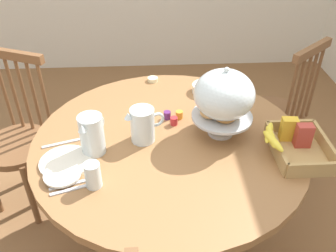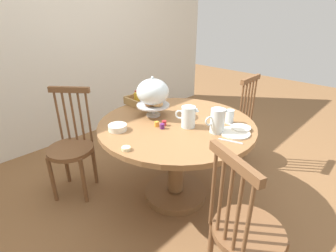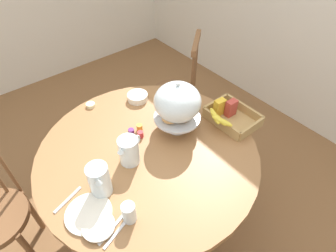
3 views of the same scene
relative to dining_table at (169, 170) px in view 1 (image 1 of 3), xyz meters
The scene contains 18 objects.
dining_table is the anchor object (origin of this frame).
windsor_chair_near_window 0.94m from the dining_table, 128.53° to the left, with size 0.47×0.47×0.97m.
windsor_chair_by_cabinet 0.94m from the dining_table, 113.85° to the right, with size 0.43×0.43×0.97m.
pastry_stand_with_dome 0.47m from the dining_table, 96.83° to the left, with size 0.28×0.28×0.34m.
orange_juice_pitcher 0.45m from the dining_table, 77.73° to the right, with size 0.18×0.11×0.18m.
milk_pitcher 0.30m from the dining_table, 89.60° to the right, with size 0.11×0.19×0.17m.
cereal_basket 0.61m from the dining_table, 77.35° to the left, with size 0.32×0.30×0.12m.
china_plate_large 0.52m from the dining_table, 72.02° to the right, with size 0.22×0.22×0.01m, color white.
china_plate_small 0.55m from the dining_table, 62.13° to the right, with size 0.15×0.15×0.01m, color white.
cereal_bowl 0.52m from the dining_table, 152.04° to the left, with size 0.14×0.14×0.04m, color white.
drinking_glass 0.50m from the dining_table, 47.41° to the right, with size 0.06×0.06×0.11m, color silver.
butter_dish 0.60m from the dining_table, behind, with size 0.06×0.06×0.02m, color beige.
jam_jar_strawberry 0.25m from the dining_table, 165.23° to the left, with size 0.04×0.04×0.04m, color #B7282D.
jam_jar_apricot 0.28m from the dining_table, 160.04° to the left, with size 0.04×0.04×0.04m, color orange.
jam_jar_grape 0.27m from the dining_table, behind, with size 0.04×0.04×0.04m, color #5B2366.
table_knife 0.53m from the dining_table, 55.55° to the right, with size 0.17×0.01×0.01m, color silver.
dinner_fork 0.54m from the dining_table, 52.27° to the right, with size 0.17×0.01×0.01m, color silver.
soup_spoon 0.53m from the dining_table, 88.48° to the right, with size 0.17×0.01×0.01m, color silver.
Camera 1 is at (1.23, -0.06, 1.77)m, focal length 38.86 mm.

